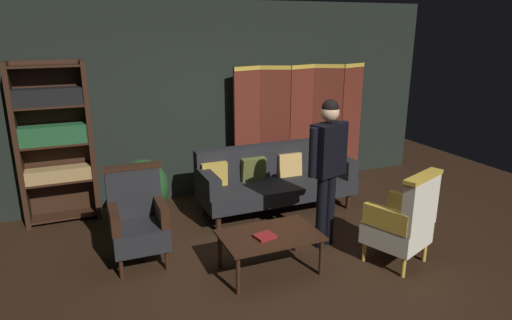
{
  "coord_description": "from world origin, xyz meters",
  "views": [
    {
      "loc": [
        -1.93,
        -3.77,
        2.44
      ],
      "look_at": [
        0.0,
        0.8,
        0.95
      ],
      "focal_mm": 31.29,
      "sensor_mm": 36.0,
      "label": 1
    }
  ],
  "objects_px": {
    "velvet_couch": "(274,177)",
    "standing_figure": "(328,160)",
    "coffee_table": "(270,238)",
    "folding_screen": "(301,125)",
    "potted_plant": "(143,190)",
    "bookshelf": "(55,139)",
    "armchair_gilt_accent": "(403,221)",
    "book_red_leather": "(265,236)",
    "armchair_wing_left": "(138,219)"
  },
  "relations": [
    {
      "from": "velvet_couch",
      "to": "bookshelf",
      "type": "bearing_deg",
      "value": 164.72
    },
    {
      "from": "armchair_wing_left",
      "to": "book_red_leather",
      "type": "bearing_deg",
      "value": -35.26
    },
    {
      "from": "velvet_couch",
      "to": "book_red_leather",
      "type": "bearing_deg",
      "value": -118.25
    },
    {
      "from": "coffee_table",
      "to": "potted_plant",
      "type": "height_order",
      "value": "potted_plant"
    },
    {
      "from": "armchair_gilt_accent",
      "to": "potted_plant",
      "type": "relative_size",
      "value": 1.14
    },
    {
      "from": "armchair_gilt_accent",
      "to": "standing_figure",
      "type": "height_order",
      "value": "standing_figure"
    },
    {
      "from": "book_red_leather",
      "to": "standing_figure",
      "type": "bearing_deg",
      "value": 20.51
    },
    {
      "from": "armchair_wing_left",
      "to": "book_red_leather",
      "type": "xyz_separation_m",
      "value": [
        1.12,
        -0.79,
        -0.06
      ]
    },
    {
      "from": "armchair_gilt_accent",
      "to": "standing_figure",
      "type": "distance_m",
      "value": 1.01
    },
    {
      "from": "coffee_table",
      "to": "potted_plant",
      "type": "bearing_deg",
      "value": 124.43
    },
    {
      "from": "velvet_couch",
      "to": "standing_figure",
      "type": "distance_m",
      "value": 1.34
    },
    {
      "from": "standing_figure",
      "to": "book_red_leather",
      "type": "bearing_deg",
      "value": -159.49
    },
    {
      "from": "coffee_table",
      "to": "potted_plant",
      "type": "xyz_separation_m",
      "value": [
        -1.02,
        1.48,
        0.15
      ]
    },
    {
      "from": "potted_plant",
      "to": "book_red_leather",
      "type": "xyz_separation_m",
      "value": [
        0.94,
        -1.54,
        -0.09
      ]
    },
    {
      "from": "armchair_gilt_accent",
      "to": "potted_plant",
      "type": "distance_m",
      "value": 3.03
    },
    {
      "from": "bookshelf",
      "to": "velvet_couch",
      "type": "xyz_separation_m",
      "value": [
        2.7,
        -0.74,
        -0.63
      ]
    },
    {
      "from": "bookshelf",
      "to": "book_red_leather",
      "type": "distance_m",
      "value": 3.02
    },
    {
      "from": "coffee_table",
      "to": "book_red_leather",
      "type": "xyz_separation_m",
      "value": [
        -0.08,
        -0.05,
        0.06
      ]
    },
    {
      "from": "bookshelf",
      "to": "potted_plant",
      "type": "relative_size",
      "value": 2.24
    },
    {
      "from": "bookshelf",
      "to": "book_red_leather",
      "type": "bearing_deg",
      "value": -50.72
    },
    {
      "from": "folding_screen",
      "to": "coffee_table",
      "type": "height_order",
      "value": "folding_screen"
    },
    {
      "from": "folding_screen",
      "to": "bookshelf",
      "type": "height_order",
      "value": "bookshelf"
    },
    {
      "from": "bookshelf",
      "to": "armchair_wing_left",
      "type": "xyz_separation_m",
      "value": [
        0.75,
        -1.49,
        -0.6
      ]
    },
    {
      "from": "velvet_couch",
      "to": "potted_plant",
      "type": "relative_size",
      "value": 2.32
    },
    {
      "from": "folding_screen",
      "to": "book_red_leather",
      "type": "height_order",
      "value": "folding_screen"
    },
    {
      "from": "armchair_gilt_accent",
      "to": "book_red_leather",
      "type": "bearing_deg",
      "value": 166.61
    },
    {
      "from": "folding_screen",
      "to": "standing_figure",
      "type": "bearing_deg",
      "value": -109.96
    },
    {
      "from": "folding_screen",
      "to": "armchair_gilt_accent",
      "type": "distance_m",
      "value": 2.61
    },
    {
      "from": "bookshelf",
      "to": "velvet_couch",
      "type": "distance_m",
      "value": 2.87
    },
    {
      "from": "folding_screen",
      "to": "armchair_wing_left",
      "type": "relative_size",
      "value": 2.07
    },
    {
      "from": "folding_screen",
      "to": "coffee_table",
      "type": "xyz_separation_m",
      "value": [
        -1.51,
        -2.16,
        -0.61
      ]
    },
    {
      "from": "coffee_table",
      "to": "folding_screen",
      "type": "bearing_deg",
      "value": 55.12
    },
    {
      "from": "velvet_couch",
      "to": "potted_plant",
      "type": "xyz_separation_m",
      "value": [
        -1.77,
        -0.01,
        0.07
      ]
    },
    {
      "from": "bookshelf",
      "to": "potted_plant",
      "type": "xyz_separation_m",
      "value": [
        0.93,
        -0.75,
        -0.56
      ]
    },
    {
      "from": "folding_screen",
      "to": "velvet_couch",
      "type": "height_order",
      "value": "folding_screen"
    },
    {
      "from": "velvet_couch",
      "to": "armchair_gilt_accent",
      "type": "relative_size",
      "value": 2.04
    },
    {
      "from": "folding_screen",
      "to": "velvet_couch",
      "type": "relative_size",
      "value": 1.02
    },
    {
      "from": "velvet_couch",
      "to": "coffee_table",
      "type": "relative_size",
      "value": 2.12
    },
    {
      "from": "bookshelf",
      "to": "armchair_gilt_accent",
      "type": "xyz_separation_m",
      "value": [
        3.3,
        -2.63,
        -0.6
      ]
    },
    {
      "from": "folding_screen",
      "to": "armchair_wing_left",
      "type": "xyz_separation_m",
      "value": [
        -2.71,
        -1.43,
        -0.5
      ]
    },
    {
      "from": "standing_figure",
      "to": "book_red_leather",
      "type": "height_order",
      "value": "standing_figure"
    },
    {
      "from": "armchair_gilt_accent",
      "to": "potted_plant",
      "type": "bearing_deg",
      "value": 141.62
    },
    {
      "from": "coffee_table",
      "to": "potted_plant",
      "type": "relative_size",
      "value": 1.09
    },
    {
      "from": "coffee_table",
      "to": "armchair_wing_left",
      "type": "relative_size",
      "value": 0.96
    },
    {
      "from": "velvet_couch",
      "to": "armchair_gilt_accent",
      "type": "xyz_separation_m",
      "value": [
        0.6,
        -1.89,
        0.03
      ]
    },
    {
      "from": "velvet_couch",
      "to": "potted_plant",
      "type": "distance_m",
      "value": 1.77
    },
    {
      "from": "velvet_couch",
      "to": "standing_figure",
      "type": "height_order",
      "value": "standing_figure"
    },
    {
      "from": "folding_screen",
      "to": "potted_plant",
      "type": "xyz_separation_m",
      "value": [
        -2.53,
        -0.68,
        -0.46
      ]
    },
    {
      "from": "coffee_table",
      "to": "armchair_gilt_accent",
      "type": "bearing_deg",
      "value": -16.24
    },
    {
      "from": "standing_figure",
      "to": "potted_plant",
      "type": "bearing_deg",
      "value": 146.99
    }
  ]
}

